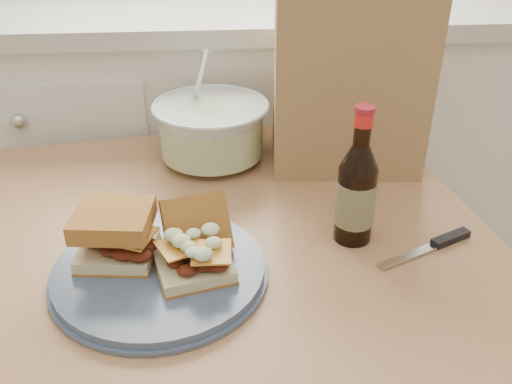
{
  "coord_description": "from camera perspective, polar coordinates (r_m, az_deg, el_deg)",
  "views": [
    {
      "loc": [
        -0.07,
        0.2,
        1.25
      ],
      "look_at": [
        -0.01,
        0.97,
        0.79
      ],
      "focal_mm": 40.0,
      "sensor_mm": 36.0,
      "label": 1
    }
  ],
  "objects": [
    {
      "name": "cabinet_run",
      "position": [
        1.69,
        -1.55,
        3.23
      ],
      "size": [
        2.5,
        0.64,
        0.94
      ],
      "color": "white",
      "rests_on": "ground"
    },
    {
      "name": "dining_table",
      "position": [
        0.99,
        -2.46,
        -9.54
      ],
      "size": [
        0.97,
        0.97,
        0.71
      ],
      "rotation": [
        0.0,
        0.0,
        0.14
      ],
      "color": "tan",
      "rests_on": "ground"
    },
    {
      "name": "plate",
      "position": [
        0.86,
        -9.62,
        -7.8
      ],
      "size": [
        0.31,
        0.31,
        0.02
      ],
      "primitive_type": "cylinder",
      "color": "#485874",
      "rests_on": "dining_table"
    },
    {
      "name": "sandwich_left",
      "position": [
        0.86,
        -13.9,
        -4.1
      ],
      "size": [
        0.12,
        0.11,
        0.08
      ],
      "rotation": [
        0.0,
        0.0,
        -0.12
      ],
      "color": "beige",
      "rests_on": "plate"
    },
    {
      "name": "sandwich_right",
      "position": [
        0.83,
        -6.15,
        -5.45
      ],
      "size": [
        0.12,
        0.16,
        0.09
      ],
      "rotation": [
        0.0,
        0.0,
        0.25
      ],
      "color": "beige",
      "rests_on": "plate"
    },
    {
      "name": "coleslaw_bowl",
      "position": [
        1.15,
        -4.46,
        5.96
      ],
      "size": [
        0.23,
        0.23,
        0.23
      ],
      "color": "silver",
      "rests_on": "dining_table"
    },
    {
      "name": "beer_bottle",
      "position": [
        0.9,
        10.0,
        0.01
      ],
      "size": [
        0.06,
        0.06,
        0.23
      ],
      "rotation": [
        0.0,
        0.0,
        -0.1
      ],
      "color": "black",
      "rests_on": "dining_table"
    },
    {
      "name": "knife",
      "position": [
        0.95,
        17.93,
        -4.83
      ],
      "size": [
        0.17,
        0.09,
        0.01
      ],
      "rotation": [
        0.0,
        0.0,
        0.43
      ],
      "color": "silver",
      "rests_on": "dining_table"
    },
    {
      "name": "paper_bag",
      "position": [
        1.11,
        9.34,
        11.71
      ],
      "size": [
        0.3,
        0.21,
        0.37
      ],
      "primitive_type": "cube",
      "rotation": [
        0.0,
        0.0,
        -0.09
      ],
      "color": "#A67B50",
      "rests_on": "dining_table"
    }
  ]
}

